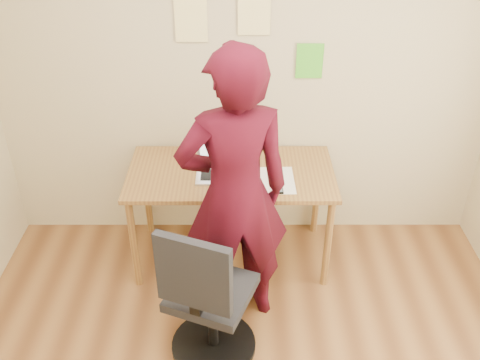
{
  "coord_description": "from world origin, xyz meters",
  "views": [
    {
      "loc": [
        -0.04,
        -1.69,
        2.66
      ],
      "look_at": [
        -0.03,
        0.95,
        0.95
      ],
      "focal_mm": 40.0,
      "sensor_mm": 36.0,
      "label": 1
    }
  ],
  "objects_px": {
    "laptop": "(223,165)",
    "office_chair": "(207,304)",
    "desk": "(231,182)",
    "person": "(234,195)",
    "phone": "(278,188)"
  },
  "relations": [
    {
      "from": "laptop",
      "to": "office_chair",
      "type": "height_order",
      "value": "same"
    },
    {
      "from": "desk",
      "to": "person",
      "type": "bearing_deg",
      "value": -86.96
    },
    {
      "from": "laptop",
      "to": "office_chair",
      "type": "xyz_separation_m",
      "value": [
        -0.07,
        -0.91,
        -0.37
      ]
    },
    {
      "from": "laptop",
      "to": "phone",
      "type": "bearing_deg",
      "value": -30.49
    },
    {
      "from": "laptop",
      "to": "phone",
      "type": "xyz_separation_m",
      "value": [
        0.36,
        -0.21,
        -0.05
      ]
    },
    {
      "from": "person",
      "to": "phone",
      "type": "bearing_deg",
      "value": -143.9
    },
    {
      "from": "desk",
      "to": "phone",
      "type": "bearing_deg",
      "value": -34.6
    },
    {
      "from": "office_chair",
      "to": "phone",
      "type": "bearing_deg",
      "value": 79.91
    },
    {
      "from": "laptop",
      "to": "office_chair",
      "type": "distance_m",
      "value": 0.99
    },
    {
      "from": "desk",
      "to": "person",
      "type": "relative_size",
      "value": 0.77
    },
    {
      "from": "desk",
      "to": "laptop",
      "type": "xyz_separation_m",
      "value": [
        -0.05,
        -0.0,
        0.14
      ]
    },
    {
      "from": "desk",
      "to": "phone",
      "type": "relative_size",
      "value": 10.76
    },
    {
      "from": "phone",
      "to": "person",
      "type": "xyz_separation_m",
      "value": [
        -0.28,
        -0.32,
        0.17
      ]
    },
    {
      "from": "office_chair",
      "to": "person",
      "type": "bearing_deg",
      "value": 89.52
    },
    {
      "from": "laptop",
      "to": "office_chair",
      "type": "bearing_deg",
      "value": -94.75
    }
  ]
}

